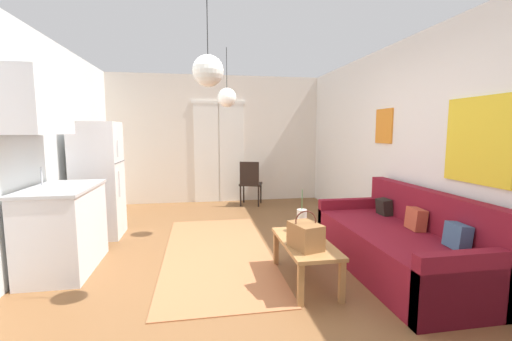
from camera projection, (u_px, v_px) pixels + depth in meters
name	position (u px, v px, depth m)	size (l,w,h in m)	color
ground_plane	(237.00, 278.00, 3.49)	(4.93, 7.93, 0.10)	brown
wall_back	(217.00, 140.00, 6.96)	(4.53, 0.13, 2.63)	silver
wall_right	(434.00, 147.00, 3.70)	(0.12, 7.53, 2.63)	white
area_rug	(217.00, 252.00, 4.09)	(1.26, 2.89, 0.01)	#B26B42
couch	(401.00, 246.00, 3.51)	(0.91, 2.09, 0.87)	maroon
coffee_table	(305.00, 247.00, 3.28)	(0.45, 1.00, 0.41)	#A87542
bamboo_vase	(302.00, 220.00, 3.59)	(0.11, 0.11, 0.45)	beige
handbag	(306.00, 235.00, 3.05)	(0.30, 0.36, 0.36)	brown
refrigerator	(98.00, 180.00, 4.63)	(0.62, 0.59, 1.62)	white
kitchen_counter	(58.00, 198.00, 3.50)	(0.63, 1.04, 2.10)	silver
accent_chair	(250.00, 181.00, 6.61)	(0.52, 0.51, 0.89)	black
pendant_lamp_near	(208.00, 71.00, 2.77)	(0.26, 0.26, 0.77)	black
pendant_lamp_far	(227.00, 97.00, 4.60)	(0.26, 0.26, 0.81)	black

